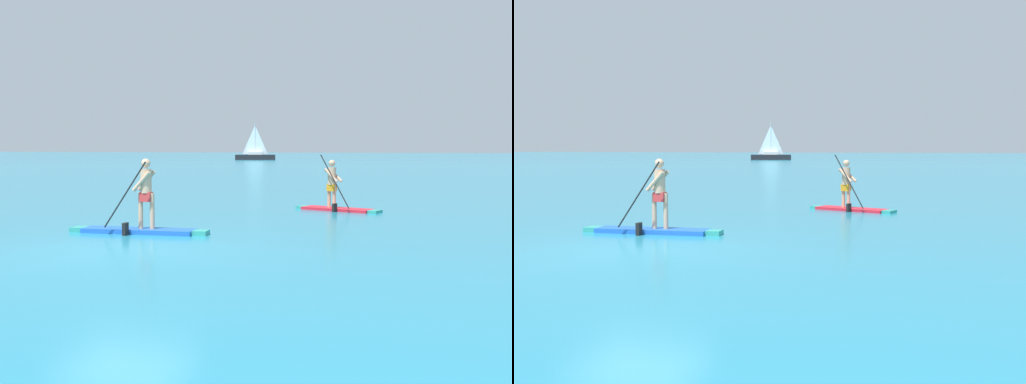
% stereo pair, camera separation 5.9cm
% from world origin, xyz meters
% --- Properties ---
extents(ground, '(440.00, 440.00, 0.00)m').
position_xyz_m(ground, '(0.00, 0.00, 0.00)').
color(ground, teal).
extents(paddleboarder_mid_center, '(3.38, 0.94, 1.77)m').
position_xyz_m(paddleboarder_mid_center, '(-0.78, 2.16, 0.36)').
color(paddleboarder_mid_center, blue).
rests_on(paddleboarder_mid_center, ground).
extents(paddleboarder_far_right, '(2.87, 1.38, 1.83)m').
position_xyz_m(paddleboarder_far_right, '(2.65, 8.73, 0.36)').
color(paddleboarder_far_right, red).
rests_on(paddleboarder_far_right, ground).
extents(sailboat_left_horizon, '(6.59, 3.64, 6.06)m').
position_xyz_m(sailboat_left_horizon, '(-23.89, 84.16, 0.78)').
color(sailboat_left_horizon, black).
rests_on(sailboat_left_horizon, ground).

